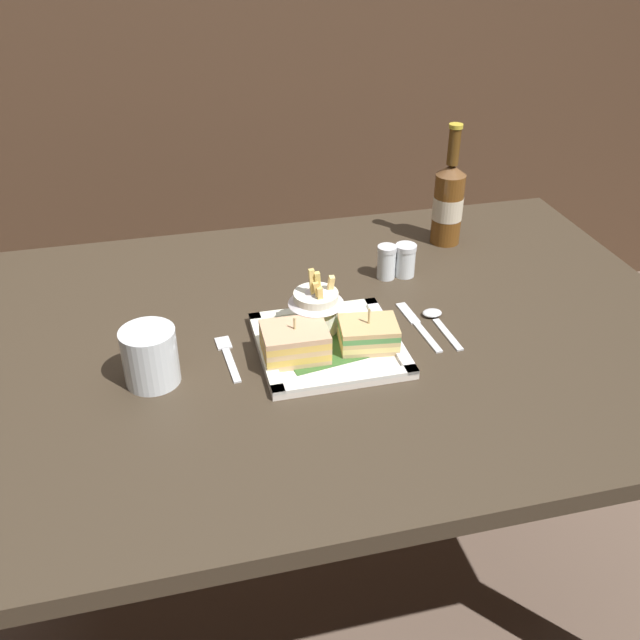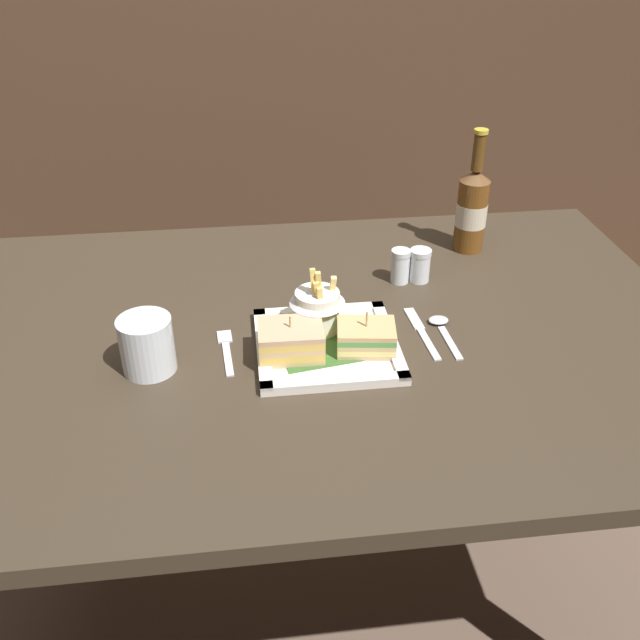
{
  "view_description": "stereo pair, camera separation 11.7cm",
  "coord_description": "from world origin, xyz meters",
  "px_view_note": "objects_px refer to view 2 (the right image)",
  "views": [
    {
      "loc": [
        -0.23,
        -0.99,
        1.39
      ],
      "look_at": [
        0.01,
        -0.03,
        0.77
      ],
      "focal_mm": 39.66,
      "sensor_mm": 36.0,
      "label": 1
    },
    {
      "loc": [
        -0.11,
        -1.01,
        1.39
      ],
      "look_at": [
        0.01,
        -0.03,
        0.77
      ],
      "focal_mm": 39.66,
      "sensor_mm": 36.0,
      "label": 2
    }
  ],
  "objects_px": {
    "sandwich_half_left": "(291,341)",
    "salt_shaker": "(400,268)",
    "beer_bottle": "(472,208)",
    "fork": "(226,349)",
    "pepper_shaker": "(420,267)",
    "knife": "(421,330)",
    "sandwich_half_right": "(366,337)",
    "dining_table": "(314,392)",
    "fries_cup": "(317,304)",
    "square_plate": "(327,346)",
    "water_glass": "(147,348)",
    "spoon": "(441,326)"
  },
  "relations": [
    {
      "from": "sandwich_half_left",
      "to": "salt_shaker",
      "type": "distance_m",
      "value": 0.33
    },
    {
      "from": "beer_bottle",
      "to": "fork",
      "type": "distance_m",
      "value": 0.6
    },
    {
      "from": "salt_shaker",
      "to": "pepper_shaker",
      "type": "xyz_separation_m",
      "value": [
        0.04,
        0.0,
        -0.0
      ]
    },
    {
      "from": "knife",
      "to": "salt_shaker",
      "type": "xyz_separation_m",
      "value": [
        0.0,
        0.18,
        0.03
      ]
    },
    {
      "from": "sandwich_half_left",
      "to": "sandwich_half_right",
      "type": "xyz_separation_m",
      "value": [
        0.12,
        -0.0,
        -0.0
      ]
    },
    {
      "from": "dining_table",
      "to": "fork",
      "type": "relative_size",
      "value": 10.16
    },
    {
      "from": "knife",
      "to": "fries_cup",
      "type": "bearing_deg",
      "value": 175.72
    },
    {
      "from": "square_plate",
      "to": "sandwich_half_left",
      "type": "relative_size",
      "value": 2.21
    },
    {
      "from": "water_glass",
      "to": "knife",
      "type": "xyz_separation_m",
      "value": [
        0.45,
        0.05,
        -0.04
      ]
    },
    {
      "from": "sandwich_half_right",
      "to": "dining_table",
      "type": "bearing_deg",
      "value": 135.3
    },
    {
      "from": "dining_table",
      "to": "spoon",
      "type": "relative_size",
      "value": 10.35
    },
    {
      "from": "spoon",
      "to": "salt_shaker",
      "type": "xyz_separation_m",
      "value": [
        -0.04,
        0.17,
        0.02
      ]
    },
    {
      "from": "knife",
      "to": "pepper_shaker",
      "type": "xyz_separation_m",
      "value": [
        0.04,
        0.18,
        0.03
      ]
    },
    {
      "from": "fork",
      "to": "knife",
      "type": "xyz_separation_m",
      "value": [
        0.33,
        0.02,
        0.0
      ]
    },
    {
      "from": "square_plate",
      "to": "sandwich_half_right",
      "type": "distance_m",
      "value": 0.07
    },
    {
      "from": "sandwich_half_right",
      "to": "water_glass",
      "type": "height_order",
      "value": "water_glass"
    },
    {
      "from": "beer_bottle",
      "to": "water_glass",
      "type": "relative_size",
      "value": 2.78
    },
    {
      "from": "knife",
      "to": "pepper_shaker",
      "type": "relative_size",
      "value": 2.52
    },
    {
      "from": "square_plate",
      "to": "dining_table",
      "type": "bearing_deg",
      "value": 106.17
    },
    {
      "from": "sandwich_half_left",
      "to": "knife",
      "type": "distance_m",
      "value": 0.24
    },
    {
      "from": "dining_table",
      "to": "water_glass",
      "type": "distance_m",
      "value": 0.33
    },
    {
      "from": "dining_table",
      "to": "pepper_shaker",
      "type": "relative_size",
      "value": 20.75
    },
    {
      "from": "square_plate",
      "to": "pepper_shaker",
      "type": "distance_m",
      "value": 0.3
    },
    {
      "from": "dining_table",
      "to": "knife",
      "type": "height_order",
      "value": "knife"
    },
    {
      "from": "fork",
      "to": "knife",
      "type": "relative_size",
      "value": 0.81
    },
    {
      "from": "square_plate",
      "to": "knife",
      "type": "xyz_separation_m",
      "value": [
        0.17,
        0.03,
        -0.01
      ]
    },
    {
      "from": "dining_table",
      "to": "fork",
      "type": "xyz_separation_m",
      "value": [
        -0.15,
        -0.04,
        0.13
      ]
    },
    {
      "from": "dining_table",
      "to": "spoon",
      "type": "height_order",
      "value": "spoon"
    },
    {
      "from": "fork",
      "to": "sandwich_half_left",
      "type": "bearing_deg",
      "value": -20.46
    },
    {
      "from": "knife",
      "to": "beer_bottle",
      "type": "bearing_deg",
      "value": 59.89
    },
    {
      "from": "salt_shaker",
      "to": "sandwich_half_left",
      "type": "bearing_deg",
      "value": -134.76
    },
    {
      "from": "knife",
      "to": "spoon",
      "type": "distance_m",
      "value": 0.04
    },
    {
      "from": "fries_cup",
      "to": "fork",
      "type": "relative_size",
      "value": 0.88
    },
    {
      "from": "knife",
      "to": "square_plate",
      "type": "bearing_deg",
      "value": -168.69
    },
    {
      "from": "fork",
      "to": "spoon",
      "type": "distance_m",
      "value": 0.37
    },
    {
      "from": "pepper_shaker",
      "to": "fries_cup",
      "type": "bearing_deg",
      "value": -142.91
    },
    {
      "from": "fries_cup",
      "to": "salt_shaker",
      "type": "relative_size",
      "value": 1.76
    },
    {
      "from": "knife",
      "to": "salt_shaker",
      "type": "distance_m",
      "value": 0.18
    },
    {
      "from": "salt_shaker",
      "to": "pepper_shaker",
      "type": "distance_m",
      "value": 0.04
    },
    {
      "from": "dining_table",
      "to": "fries_cup",
      "type": "bearing_deg",
      "value": -55.28
    },
    {
      "from": "sandwich_half_left",
      "to": "beer_bottle",
      "type": "xyz_separation_m",
      "value": [
        0.4,
        0.35,
        0.06
      ]
    },
    {
      "from": "sandwich_half_left",
      "to": "knife",
      "type": "relative_size",
      "value": 0.64
    },
    {
      "from": "fries_cup",
      "to": "water_glass",
      "type": "xyz_separation_m",
      "value": [
        -0.28,
        -0.07,
        -0.02
      ]
    },
    {
      "from": "fork",
      "to": "knife",
      "type": "bearing_deg",
      "value": 2.67
    },
    {
      "from": "beer_bottle",
      "to": "pepper_shaker",
      "type": "bearing_deg",
      "value": -137.72
    },
    {
      "from": "beer_bottle",
      "to": "pepper_shaker",
      "type": "distance_m",
      "value": 0.19
    },
    {
      "from": "sandwich_half_left",
      "to": "pepper_shaker",
      "type": "xyz_separation_m",
      "value": [
        0.27,
        0.23,
        -0.01
      ]
    },
    {
      "from": "fork",
      "to": "fries_cup",
      "type": "bearing_deg",
      "value": 10.52
    },
    {
      "from": "water_glass",
      "to": "fries_cup",
      "type": "bearing_deg",
      "value": 13.67
    },
    {
      "from": "fries_cup",
      "to": "knife",
      "type": "relative_size",
      "value": 0.72
    }
  ]
}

